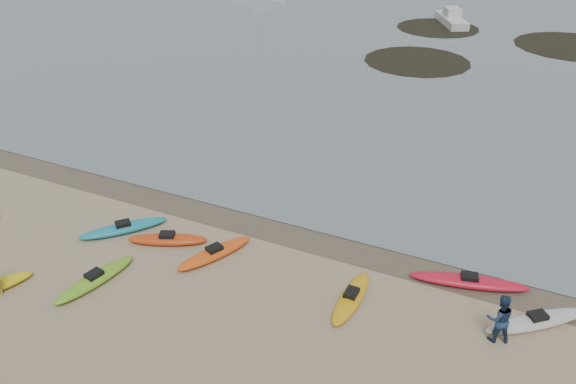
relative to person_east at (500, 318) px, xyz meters
The scene contains 5 objects.
ground 8.89m from the person_east, 160.00° to the left, with size 600.00×600.00×0.00m, color tan.
wet_sand 8.79m from the person_east, 161.84° to the left, with size 60.00×60.00×0.00m, color brown.
kayaks 9.51m from the person_east, behind, with size 22.54×9.57×0.34m.
person_east is the anchor object (origin of this frame).
kelp_mats 33.80m from the person_east, 98.32° to the left, with size 19.08×18.02×0.04m.
Camera 1 is at (7.96, -16.93, 12.32)m, focal length 35.00 mm.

